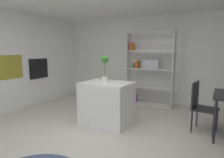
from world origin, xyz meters
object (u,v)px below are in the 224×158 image
at_px(potted_plant_on_island, 105,66).
at_px(dining_chair_island_side, 200,103).
at_px(kitchen_island, 107,103).
at_px(open_bookshelf, 149,68).
at_px(built_in_oven, 39,68).

xyz_separation_m(potted_plant_on_island, dining_chair_island_side, (1.85, 0.48, -0.67)).
bearing_deg(potted_plant_on_island, dining_chair_island_side, 14.62).
distance_m(kitchen_island, open_bookshelf, 1.99).
bearing_deg(dining_chair_island_side, built_in_oven, 99.39).
height_order(built_in_oven, kitchen_island, built_in_oven).
bearing_deg(kitchen_island, built_in_oven, 171.00).
distance_m(kitchen_island, dining_chair_island_side, 1.85).
height_order(built_in_oven, open_bookshelf, open_bookshelf).
bearing_deg(built_in_oven, kitchen_island, -9.00).
bearing_deg(potted_plant_on_island, open_bookshelf, 78.64).
height_order(potted_plant_on_island, open_bookshelf, open_bookshelf).
bearing_deg(dining_chair_island_side, potted_plant_on_island, 112.06).
distance_m(kitchen_island, potted_plant_on_island, 0.80).
bearing_deg(kitchen_island, dining_chair_island_side, 17.37).
relative_size(potted_plant_on_island, dining_chair_island_side, 0.57).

